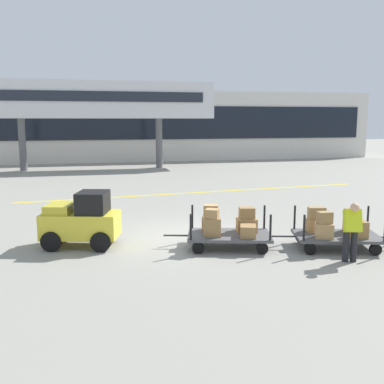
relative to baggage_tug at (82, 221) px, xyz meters
The scene contains 8 objects.
ground_plane 3.08m from the baggage_tug, ahead, with size 120.00×120.00×0.00m, color gray.
apron_lead_line 10.24m from the baggage_tug, 56.12° to the left, with size 17.62×0.20×0.01m, color yellow.
terminal_building 26.71m from the baggage_tug, 83.64° to the left, with size 46.54×2.51×6.01m.
jet_bridge 20.91m from the baggage_tug, 93.00° to the left, with size 19.62×3.00×6.25m.
baggage_tug is the anchor object (origin of this frame).
baggage_cart_lead 4.15m from the baggage_tug, 14.44° to the right, with size 3.09×1.95×1.16m.
baggage_cart_middle 7.14m from the baggage_tug, 14.96° to the right, with size 3.09×1.95×1.13m.
baggage_handler 7.27m from the baggage_tug, 24.82° to the right, with size 0.50×0.51×1.56m.
Camera 1 is at (-2.73, -13.22, 3.58)m, focal length 41.91 mm.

